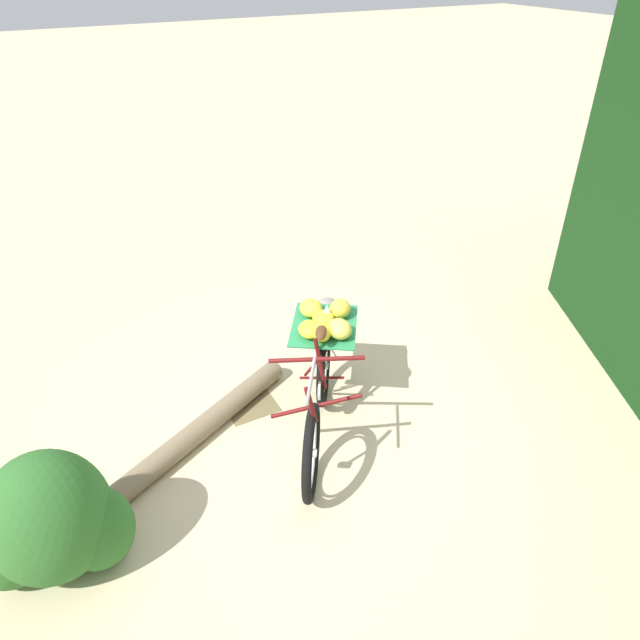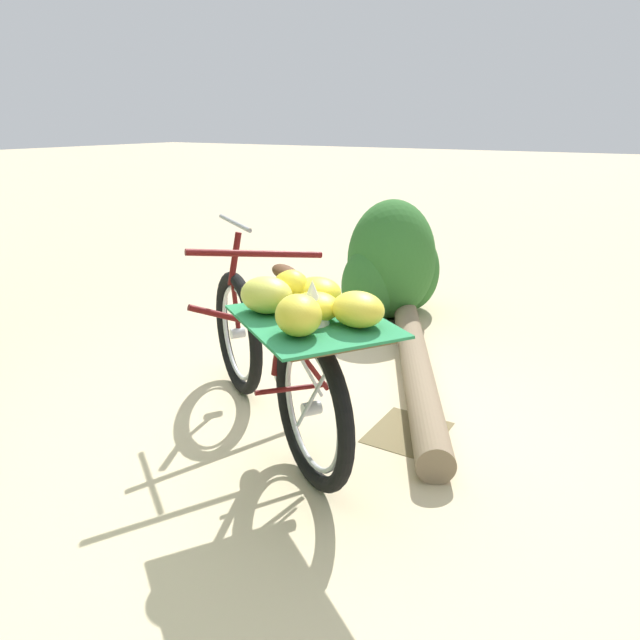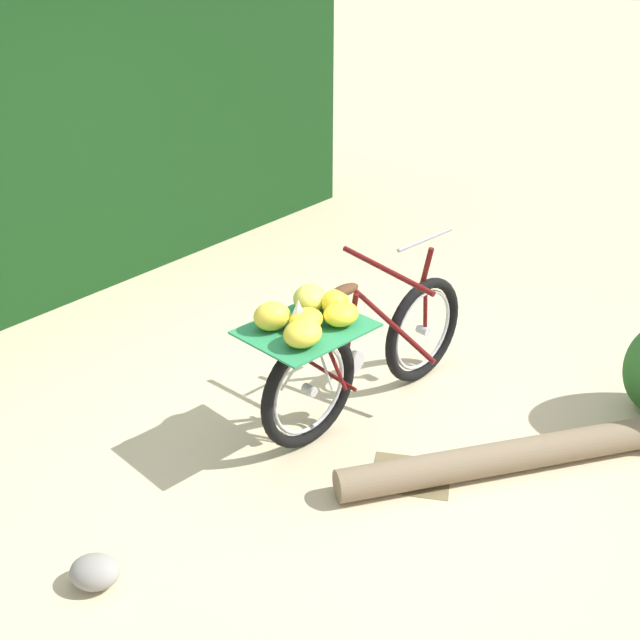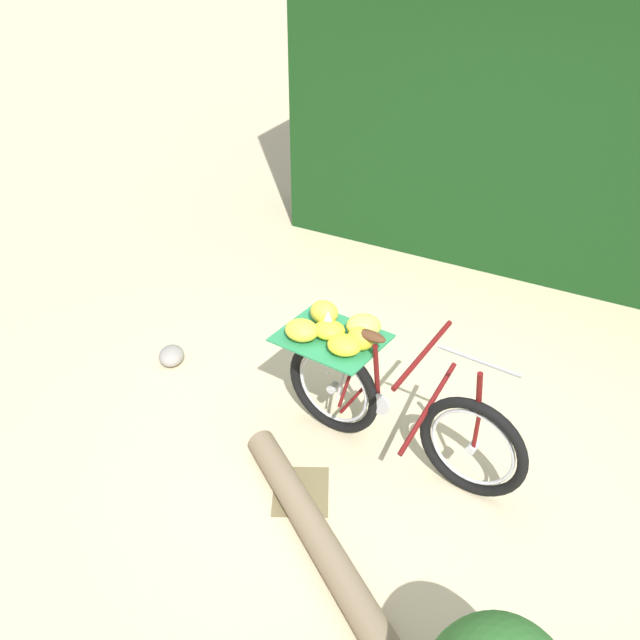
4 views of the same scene
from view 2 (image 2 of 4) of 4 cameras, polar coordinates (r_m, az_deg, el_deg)
name	(u,v)px [view 2 (image 2 of 4)]	position (r m, az deg, el deg)	size (l,w,h in m)	color
ground_plane	(257,461)	(2.92, -6.14, -13.43)	(60.00, 60.00, 0.00)	beige
bicycle	(280,346)	(2.81, -3.88, -2.51)	(1.24, 1.65, 1.03)	black
fallen_log	(414,357)	(3.87, 9.14, -3.59)	(0.18, 0.18, 2.55)	#7F6B51
shrub_cluster	(392,266)	(4.83, 7.01, 5.19)	(1.01, 0.69, 0.96)	#2D6628
leaf_litter_patch	(408,432)	(3.17, 8.49, -10.68)	(0.44, 0.36, 0.01)	olive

